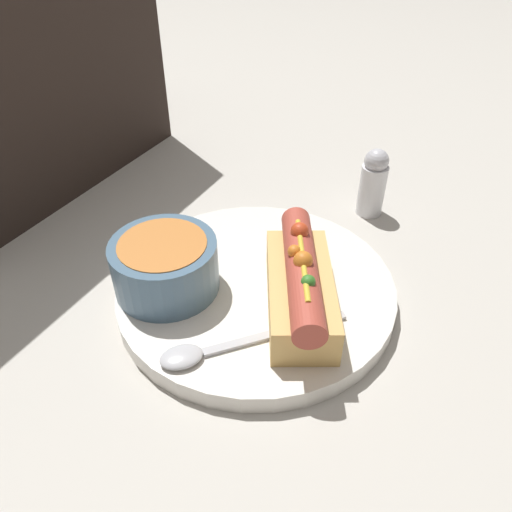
# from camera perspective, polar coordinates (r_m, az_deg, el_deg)

# --- Properties ---
(ground_plane) EXTENTS (4.00, 4.00, 0.00)m
(ground_plane) POSITION_cam_1_polar(r_m,az_deg,el_deg) (0.51, 0.00, -4.64)
(ground_plane) COLOR #BCB7AD
(dinner_plate) EXTENTS (0.28, 0.28, 0.02)m
(dinner_plate) POSITION_cam_1_polar(r_m,az_deg,el_deg) (0.51, 0.00, -3.83)
(dinner_plate) COLOR white
(dinner_plate) RESTS_ON ground_plane
(hot_dog) EXTENTS (0.15, 0.12, 0.07)m
(hot_dog) POSITION_cam_1_polar(r_m,az_deg,el_deg) (0.46, 5.11, -3.30)
(hot_dog) COLOR #DBAD60
(hot_dog) RESTS_ON dinner_plate
(soup_bowl) EXTENTS (0.10, 0.10, 0.05)m
(soup_bowl) POSITION_cam_1_polar(r_m,az_deg,el_deg) (0.48, -10.37, -0.87)
(soup_bowl) COLOR slate
(soup_bowl) RESTS_ON dinner_plate
(spoon) EXTENTS (0.14, 0.13, 0.01)m
(spoon) POSITION_cam_1_polar(r_m,az_deg,el_deg) (0.44, -4.75, -10.52)
(spoon) COLOR #B7B7BC
(spoon) RESTS_ON dinner_plate
(salt_shaker) EXTENTS (0.03, 0.03, 0.09)m
(salt_shaker) POSITION_cam_1_polar(r_m,az_deg,el_deg) (0.63, 13.23, 8.17)
(salt_shaker) COLOR silver
(salt_shaker) RESTS_ON ground_plane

